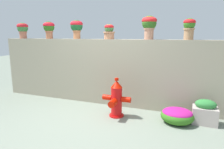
# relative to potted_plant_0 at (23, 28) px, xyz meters

# --- Properties ---
(ground_plane) EXTENTS (24.00, 24.00, 0.00)m
(ground_plane) POSITION_rel_potted_plant_0_xyz_m (2.57, -1.28, -1.81)
(ground_plane) COLOR gray
(stone_wall) EXTENTS (5.91, 0.34, 1.54)m
(stone_wall) POSITION_rel_potted_plant_0_xyz_m (2.57, 0.00, -1.04)
(stone_wall) COLOR gray
(stone_wall) RESTS_ON ground
(potted_plant_0) EXTENTS (0.30, 0.30, 0.43)m
(potted_plant_0) POSITION_rel_potted_plant_0_xyz_m (0.00, 0.00, 0.00)
(potted_plant_0) COLOR #BA6D55
(potted_plant_0) RESTS_ON stone_wall
(potted_plant_1) EXTENTS (0.29, 0.29, 0.44)m
(potted_plant_1) POSITION_rel_potted_plant_0_xyz_m (0.89, -0.02, 0.01)
(potted_plant_1) COLOR #B56A4A
(potted_plant_1) RESTS_ON stone_wall
(potted_plant_2) EXTENTS (0.31, 0.31, 0.46)m
(potted_plant_2) POSITION_rel_potted_plant_0_xyz_m (1.68, 0.03, 0.03)
(potted_plant_2) COLOR #C1764C
(potted_plant_2) RESTS_ON stone_wall
(potted_plant_3) EXTENTS (0.27, 0.27, 0.35)m
(potted_plant_3) POSITION_rel_potted_plant_0_xyz_m (2.55, -0.02, -0.08)
(potted_plant_3) COLOR tan
(potted_plant_3) RESTS_ON stone_wall
(potted_plant_4) EXTENTS (0.32, 0.32, 0.50)m
(potted_plant_4) POSITION_rel_potted_plant_0_xyz_m (3.47, 0.00, 0.05)
(potted_plant_4) COLOR tan
(potted_plant_4) RESTS_ON stone_wall
(potted_plant_5) EXTENTS (0.24, 0.24, 0.43)m
(potted_plant_5) POSITION_rel_potted_plant_0_xyz_m (4.27, -0.01, -0.01)
(potted_plant_5) COLOR #AB7E59
(potted_plant_5) RESTS_ON stone_wall
(fire_hydrant) EXTENTS (0.59, 0.46, 0.80)m
(fire_hydrant) POSITION_rel_potted_plant_0_xyz_m (2.99, -0.75, -1.45)
(fire_hydrant) COLOR red
(fire_hydrant) RESTS_ON ground
(flower_bush_left) EXTENTS (0.61, 0.55, 0.30)m
(flower_bush_left) POSITION_rel_potted_plant_0_xyz_m (4.18, -0.63, -1.66)
(flower_bush_left) COLOR #35711F
(flower_bush_left) RESTS_ON ground
(planter_box) EXTENTS (0.44, 0.30, 0.47)m
(planter_box) POSITION_rel_potted_plant_0_xyz_m (4.66, -0.49, -1.59)
(planter_box) COLOR #B7A6A1
(planter_box) RESTS_ON ground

